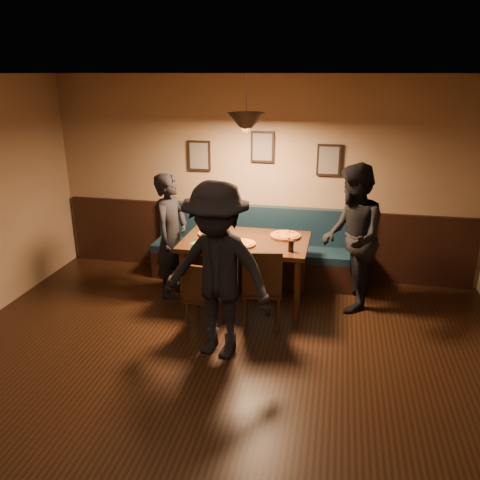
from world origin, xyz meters
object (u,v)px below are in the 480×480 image
(tabasco_bottle, at_px, (289,241))
(chair_near_right, at_px, (262,287))
(dining_table, at_px, (245,270))
(diner_left, at_px, (171,236))
(diner_front, at_px, (217,272))
(chair_near_left, at_px, (205,295))
(soda_glass, at_px, (291,246))
(diner_right, at_px, (352,238))
(booth_bench, at_px, (258,246))

(tabasco_bottle, bearing_deg, chair_near_right, -114.87)
(dining_table, xyz_separation_m, diner_left, (-0.98, 0.01, 0.40))
(diner_left, distance_m, diner_front, 1.59)
(chair_near_left, distance_m, diner_front, 0.74)
(soda_glass, bearing_deg, diner_front, -123.62)
(diner_left, relative_size, diner_right, 0.90)
(dining_table, bearing_deg, diner_front, -91.69)
(diner_right, height_order, diner_front, diner_front)
(booth_bench, height_order, diner_right, diner_right)
(booth_bench, height_order, chair_near_left, booth_bench)
(dining_table, bearing_deg, tabasco_bottle, -8.55)
(chair_near_right, xyz_separation_m, tabasco_bottle, (0.24, 0.52, 0.40))
(chair_near_right, height_order, soda_glass, chair_near_right)
(diner_left, bearing_deg, dining_table, -80.76)
(diner_front, bearing_deg, chair_near_left, 132.17)
(diner_left, relative_size, diner_front, 0.88)
(booth_bench, xyz_separation_m, soda_glass, (0.55, -1.00, 0.40))
(chair_near_right, relative_size, diner_right, 0.54)
(diner_right, relative_size, tabasco_bottle, 16.34)
(diner_right, bearing_deg, soda_glass, -64.54)
(chair_near_right, xyz_separation_m, diner_right, (0.99, 0.72, 0.41))
(diner_left, height_order, diner_right, diner_right)
(diner_left, height_order, diner_front, diner_front)
(booth_bench, bearing_deg, chair_near_left, -103.46)
(booth_bench, distance_m, chair_near_right, 1.33)
(diner_left, bearing_deg, diner_front, -133.91)
(tabasco_bottle, bearing_deg, diner_right, 15.14)
(diner_left, relative_size, soda_glass, 11.78)
(chair_near_right, xyz_separation_m, diner_front, (-0.35, -0.66, 0.43))
(chair_near_left, xyz_separation_m, chair_near_right, (0.62, 0.19, 0.07))
(tabasco_bottle, bearing_deg, diner_left, 176.24)
(booth_bench, distance_m, dining_table, 0.70)
(soda_glass, relative_size, tabasco_bottle, 1.24)
(diner_right, bearing_deg, diner_left, -93.14)
(chair_near_left, xyz_separation_m, diner_left, (-0.67, 0.81, 0.39))
(soda_glass, bearing_deg, diner_right, 31.13)
(dining_table, distance_m, diner_left, 1.06)
(diner_right, bearing_deg, diner_front, -49.66)
(chair_near_left, distance_m, chair_near_right, 0.65)
(booth_bench, relative_size, dining_table, 1.93)
(tabasco_bottle, bearing_deg, chair_near_left, -140.53)
(diner_right, xyz_separation_m, diner_front, (-1.34, -1.39, 0.02))
(soda_glass, distance_m, tabasco_bottle, 0.22)
(chair_near_left, xyz_separation_m, tabasco_bottle, (0.86, 0.71, 0.47))
(diner_right, distance_m, tabasco_bottle, 0.77)
(chair_near_right, xyz_separation_m, soda_glass, (0.29, 0.30, 0.41))
(chair_near_right, bearing_deg, soda_glass, 36.94)
(soda_glass, bearing_deg, chair_near_right, -133.60)
(diner_front, relative_size, soda_glass, 13.38)
(dining_table, relative_size, chair_near_left, 1.86)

